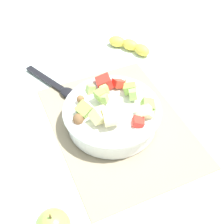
% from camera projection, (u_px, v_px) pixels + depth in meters
% --- Properties ---
extents(ground_plane, '(2.40, 2.40, 0.00)m').
position_uv_depth(ground_plane, '(119.00, 126.00, 0.82)').
color(ground_plane, silver).
extents(placemat, '(0.42, 0.32, 0.01)m').
position_uv_depth(placemat, '(119.00, 126.00, 0.82)').
color(placemat, gray).
rests_on(placemat, ground_plane).
extents(salad_bowl, '(0.24, 0.24, 0.10)m').
position_uv_depth(salad_bowl, '(112.00, 113.00, 0.79)').
color(salad_bowl, white).
rests_on(salad_bowl, placemat).
extents(serving_spoon, '(0.20, 0.11, 0.01)m').
position_uv_depth(serving_spoon, '(59.00, 87.00, 0.90)').
color(serving_spoon, black).
rests_on(serving_spoon, placemat).
extents(banana_whole, '(0.14, 0.11, 0.04)m').
position_uv_depth(banana_whole, '(130.00, 45.00, 1.03)').
color(banana_whole, yellow).
rests_on(banana_whole, ground_plane).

